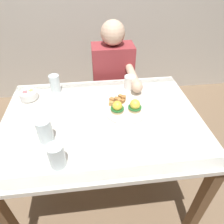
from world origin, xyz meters
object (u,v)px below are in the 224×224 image
at_px(fork, 155,94).
at_px(water_glass_far, 45,132).
at_px(coffee_mug, 130,82).
at_px(eggs_benedict_plate, 125,108).
at_px(fruit_bowl, 29,95).
at_px(dining_table, 102,131).
at_px(water_glass_near, 57,157).
at_px(water_glass_extra, 55,84).
at_px(diner_person, 114,80).

relative_size(fork, water_glass_far, 0.95).
bearing_deg(coffee_mug, eggs_benedict_plate, -106.55).
bearing_deg(fruit_bowl, dining_table, -28.92).
distance_m(coffee_mug, water_glass_near, 0.79).
relative_size(fruit_bowl, coffee_mug, 1.08).
distance_m(fruit_bowl, fork, 0.87).
height_order(dining_table, coffee_mug, coffee_mug).
bearing_deg(water_glass_extra, eggs_benedict_plate, -31.96).
xyz_separation_m(dining_table, water_glass_extra, (-0.30, 0.33, 0.16)).
bearing_deg(diner_person, water_glass_extra, -149.14).
relative_size(eggs_benedict_plate, diner_person, 0.24).
bearing_deg(dining_table, fork, 28.85).
height_order(dining_table, water_glass_extra, water_glass_extra).
bearing_deg(water_glass_extra, fruit_bowl, -157.65).
height_order(water_glass_extra, diner_person, diner_person).
bearing_deg(water_glass_near, water_glass_extra, 96.08).
bearing_deg(water_glass_extra, dining_table, -47.95).
xyz_separation_m(water_glass_near, water_glass_extra, (-0.07, 0.65, 0.00)).
height_order(fork, water_glass_far, water_glass_far).
relative_size(eggs_benedict_plate, water_glass_extra, 2.11).
relative_size(coffee_mug, water_glass_far, 0.83).
bearing_deg(fruit_bowl, coffee_mug, 4.61).
bearing_deg(dining_table, eggs_benedict_plate, 18.40).
bearing_deg(coffee_mug, water_glass_far, -139.10).
height_order(fruit_bowl, water_glass_extra, water_glass_extra).
height_order(water_glass_near, water_glass_extra, water_glass_extra).
distance_m(dining_table, eggs_benedict_plate, 0.21).
distance_m(eggs_benedict_plate, water_glass_near, 0.53).
relative_size(fruit_bowl, fork, 0.94).
height_order(fork, water_glass_extra, water_glass_extra).
bearing_deg(water_glass_near, fruit_bowl, 112.77).
xyz_separation_m(eggs_benedict_plate, water_glass_near, (-0.38, -0.37, 0.03)).
height_order(eggs_benedict_plate, fork, eggs_benedict_plate).
distance_m(eggs_benedict_plate, fork, 0.29).
bearing_deg(diner_person, coffee_mug, -73.30).
height_order(dining_table, fruit_bowl, fruit_bowl).
bearing_deg(eggs_benedict_plate, water_glass_near, -136.28).
height_order(fruit_bowl, water_glass_far, water_glass_far).
bearing_deg(water_glass_far, eggs_benedict_plate, 23.37).
relative_size(dining_table, fruit_bowl, 10.00).
distance_m(coffee_mug, fork, 0.20).
distance_m(fork, diner_person, 0.47).
xyz_separation_m(fruit_bowl, water_glass_near, (0.24, -0.58, 0.03)).
height_order(fruit_bowl, coffee_mug, coffee_mug).
distance_m(dining_table, diner_person, 0.62).
distance_m(coffee_mug, water_glass_extra, 0.53).
distance_m(dining_table, water_glass_near, 0.42).
height_order(fruit_bowl, diner_person, diner_person).
xyz_separation_m(eggs_benedict_plate, water_glass_extra, (-0.45, 0.28, 0.03)).
height_order(eggs_benedict_plate, diner_person, diner_person).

